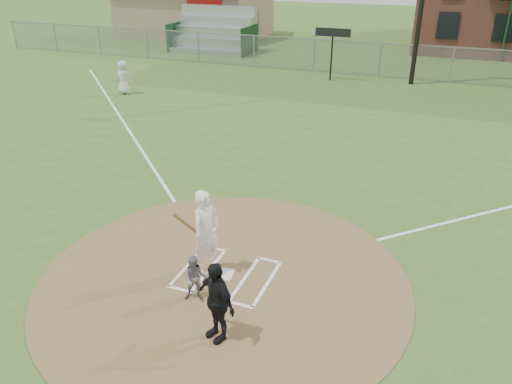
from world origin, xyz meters
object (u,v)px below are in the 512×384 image
(umpire, at_px, (216,301))
(ondeck_player, at_px, (124,77))
(catcher, at_px, (195,278))
(home_plate, at_px, (223,274))
(batter_at_plate, at_px, (206,233))

(umpire, height_order, ondeck_player, ondeck_player)
(ondeck_player, bearing_deg, catcher, 126.25)
(home_plate, relative_size, umpire, 0.28)
(home_plate, xyz_separation_m, batter_at_plate, (-0.38, 0.00, 1.01))
(home_plate, distance_m, ondeck_player, 17.64)
(home_plate, xyz_separation_m, umpire, (0.76, -1.89, 0.82))
(umpire, xyz_separation_m, batter_at_plate, (-1.14, 1.90, 0.19))
(catcher, relative_size, umpire, 0.62)
(catcher, bearing_deg, home_plate, 61.61)
(home_plate, xyz_separation_m, catcher, (-0.17, -1.01, 0.51))
(catcher, height_order, ondeck_player, ondeck_player)
(umpire, bearing_deg, catcher, 163.04)
(home_plate, distance_m, batter_at_plate, 1.08)
(umpire, bearing_deg, home_plate, 138.65)
(home_plate, bearing_deg, umpire, -68.07)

